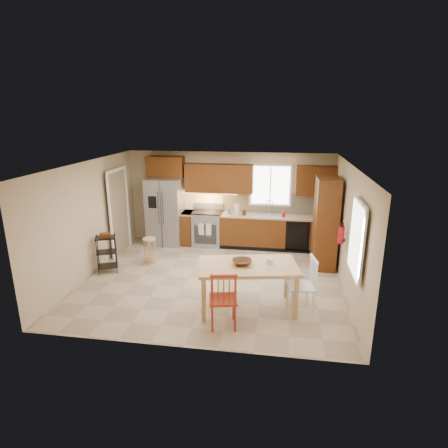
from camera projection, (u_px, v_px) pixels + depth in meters
floor at (213, 279)px, 8.15m from camera, size 5.50×5.50×0.00m
ceiling at (212, 164)px, 7.44m from camera, size 5.50×5.00×0.02m
wall_back at (229, 198)px, 10.16m from camera, size 5.50×0.02×2.50m
wall_front at (181, 273)px, 5.43m from camera, size 5.50×0.02×2.50m
wall_left at (89, 219)px, 8.20m from camera, size 0.02×5.00×2.50m
wall_right at (349, 231)px, 7.39m from camera, size 0.02×5.00×2.50m
refrigerator at (165, 212)px, 10.16m from camera, size 0.92×0.75×1.82m
range_stove at (208, 229)px, 10.17m from camera, size 0.76×0.63×0.92m
base_cabinet_narrow at (188, 228)px, 10.27m from camera, size 0.30×0.60×0.90m
base_cabinet_run at (276, 232)px, 9.92m from camera, size 2.92×0.60×0.90m
dishwasher at (297, 236)px, 9.56m from camera, size 0.60×0.02×0.78m
backsplash at (277, 203)px, 9.98m from camera, size 2.92×0.03×0.55m
upper_over_fridge at (166, 167)px, 10.01m from camera, size 1.00×0.35×0.55m
upper_left_block at (219, 178)px, 9.87m from camera, size 1.80×0.35×0.75m
upper_right_block at (316, 181)px, 9.50m from camera, size 1.00×0.35×0.75m
window_back at (270, 185)px, 9.87m from camera, size 1.12×0.04×1.12m
sink at (269, 217)px, 9.83m from camera, size 0.62×0.46×0.16m
undercab_glow at (208, 193)px, 10.00m from camera, size 1.60×0.30×0.01m
soap_bottle at (284, 213)px, 9.64m from camera, size 0.09×0.09×0.19m
paper_towel at (237, 209)px, 9.86m from camera, size 0.12×0.12×0.28m
canister_steel at (229, 211)px, 9.90m from camera, size 0.11×0.11×0.18m
canister_wood at (244, 213)px, 9.82m from camera, size 0.10×0.10×0.14m
pantry at (325, 223)px, 8.63m from camera, size 0.50×0.95×2.10m
fire_extinguisher at (341, 235)px, 7.59m from camera, size 0.12×0.12×0.36m
window_right at (357, 239)px, 6.26m from camera, size 0.04×1.02×1.32m
doorway at (118, 213)px, 9.48m from camera, size 0.04×0.95×2.10m
dining_table at (248, 287)px, 6.82m from camera, size 1.92×1.31×0.86m
chair_red at (223, 298)px, 6.24m from camera, size 0.57×0.57×1.03m
chair_white at (301, 285)px, 6.71m from camera, size 0.57×0.57×1.03m
table_bowl at (242, 265)px, 6.72m from camera, size 0.42×0.42×0.09m
table_jar at (270, 262)px, 6.74m from camera, size 0.17×0.17×0.17m
bar_stool at (150, 251)px, 8.92m from camera, size 0.35×0.35×0.64m
utility_cart at (107, 254)px, 8.43m from camera, size 0.53×0.48×0.87m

